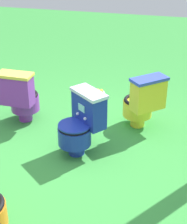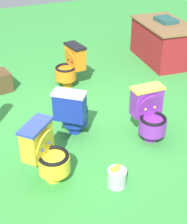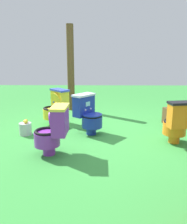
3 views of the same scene
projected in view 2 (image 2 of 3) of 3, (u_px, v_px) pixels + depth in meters
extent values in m
plane|color=green|center=(75.00, 126.00, 4.91)|extent=(14.00, 14.00, 0.00)
cylinder|color=#192D9E|center=(75.00, 127.00, 4.77)|extent=(0.25, 0.25, 0.14)
cylinder|color=#192D9E|center=(75.00, 116.00, 4.69)|extent=(0.52, 0.52, 0.20)
torus|color=black|center=(75.00, 110.00, 4.63)|extent=(0.50, 0.50, 0.04)
cylinder|color=silver|center=(75.00, 113.00, 4.66)|extent=(0.34, 0.34, 0.01)
cube|color=#192D9E|center=(70.00, 107.00, 4.39)|extent=(0.41, 0.44, 0.37)
cube|color=silver|center=(69.00, 94.00, 4.28)|extent=(0.44, 0.47, 0.04)
cube|color=#8CE0E5|center=(72.00, 100.00, 4.45)|extent=(0.08, 0.09, 0.08)
cylinder|color=#192D9E|center=(75.00, 108.00, 4.62)|extent=(0.51, 0.51, 0.02)
sphere|color=silver|center=(67.00, 106.00, 4.52)|extent=(0.04, 0.04, 0.04)
sphere|color=silver|center=(77.00, 107.00, 4.49)|extent=(0.04, 0.04, 0.04)
cylinder|color=orange|center=(67.00, 82.00, 5.97)|extent=(0.20, 0.20, 0.14)
cylinder|color=orange|center=(66.00, 74.00, 5.88)|extent=(0.42, 0.42, 0.20)
torus|color=black|center=(66.00, 68.00, 5.82)|extent=(0.40, 0.40, 0.04)
cylinder|color=black|center=(66.00, 71.00, 5.84)|extent=(0.27, 0.27, 0.01)
cube|color=orange|center=(75.00, 57.00, 5.83)|extent=(0.43, 0.25, 0.37)
cube|color=black|center=(75.00, 46.00, 5.72)|extent=(0.46, 0.28, 0.04)
cube|color=#8CE0E5|center=(70.00, 56.00, 5.75)|extent=(0.11, 0.02, 0.08)
cylinder|color=orange|center=(70.00, 59.00, 5.79)|extent=(0.36, 0.14, 0.35)
sphere|color=black|center=(72.00, 62.00, 5.76)|extent=(0.04, 0.04, 0.04)
sphere|color=black|center=(68.00, 60.00, 5.86)|extent=(0.04, 0.04, 0.04)
cylinder|color=purple|center=(151.00, 135.00, 4.60)|extent=(0.18, 0.18, 0.14)
cylinder|color=purple|center=(152.00, 126.00, 4.50)|extent=(0.38, 0.38, 0.20)
torus|color=black|center=(153.00, 119.00, 4.44)|extent=(0.36, 0.36, 0.04)
cylinder|color=#EACC4C|center=(153.00, 122.00, 4.47)|extent=(0.25, 0.25, 0.01)
cube|color=purple|center=(146.00, 102.00, 4.52)|extent=(0.20, 0.41, 0.37)
cube|color=#EACC4C|center=(148.00, 88.00, 4.41)|extent=(0.22, 0.44, 0.04)
cube|color=#8CE0E5|center=(151.00, 102.00, 4.41)|extent=(0.01, 0.11, 0.08)
cylinder|color=purple|center=(150.00, 106.00, 4.45)|extent=(0.10, 0.35, 0.35)
sphere|color=#EACC4C|center=(155.00, 107.00, 4.48)|extent=(0.04, 0.04, 0.04)
sphere|color=#EACC4C|center=(146.00, 109.00, 4.44)|extent=(0.04, 0.04, 0.04)
cylinder|color=yellow|center=(54.00, 174.00, 3.94)|extent=(0.25, 0.25, 0.14)
cylinder|color=yellow|center=(54.00, 164.00, 3.84)|extent=(0.52, 0.52, 0.20)
torus|color=black|center=(54.00, 156.00, 3.78)|extent=(0.50, 0.50, 0.04)
cylinder|color=#3347B2|center=(54.00, 159.00, 3.81)|extent=(0.34, 0.34, 0.01)
cube|color=yellow|center=(37.00, 141.00, 3.77)|extent=(0.42, 0.43, 0.37)
cube|color=#3347B2|center=(35.00, 126.00, 3.66)|extent=(0.45, 0.46, 0.04)
cube|color=#8CE0E5|center=(44.00, 139.00, 3.71)|extent=(0.08, 0.09, 0.08)
cylinder|color=yellow|center=(45.00, 144.00, 3.74)|extent=(0.30, 0.32, 0.35)
sphere|color=#3347B2|center=(49.00, 143.00, 3.81)|extent=(0.04, 0.04, 0.04)
sphere|color=#3347B2|center=(42.00, 150.00, 3.71)|extent=(0.04, 0.04, 0.04)
cube|color=maroon|center=(163.00, 43.00, 6.82)|extent=(1.47, 0.94, 0.74)
cube|color=brown|center=(165.00, 24.00, 6.61)|extent=(1.54, 1.01, 0.03)
cube|color=#23514C|center=(166.00, 20.00, 6.65)|extent=(0.45, 0.33, 0.08)
cube|color=brown|center=(2.00, 81.00, 5.80)|extent=(0.41, 0.31, 0.34)
cylinder|color=#B7B7BF|center=(117.00, 178.00, 3.83)|extent=(0.22, 0.22, 0.22)
ellipsoid|color=yellow|center=(113.00, 170.00, 3.74)|extent=(0.07, 0.05, 0.05)
ellipsoid|color=yellow|center=(118.00, 166.00, 3.79)|extent=(0.07, 0.05, 0.05)
ellipsoid|color=yellow|center=(117.00, 168.00, 3.76)|extent=(0.07, 0.05, 0.05)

